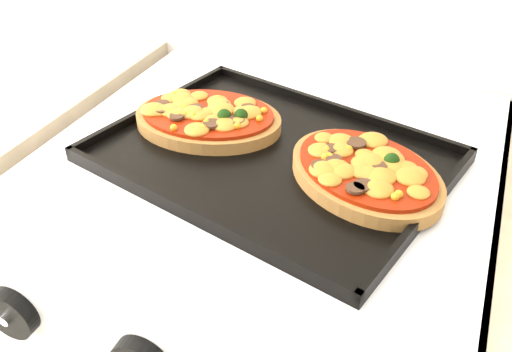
% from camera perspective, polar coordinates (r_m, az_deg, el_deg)
% --- Properties ---
extents(control_panel, '(0.60, 0.02, 0.09)m').
position_cam_1_polar(control_panel, '(0.61, -10.04, -16.68)').
color(control_panel, white).
rests_on(control_panel, stove).
extents(knob_left, '(0.06, 0.02, 0.06)m').
position_cam_1_polar(knob_left, '(0.68, -23.23, -12.50)').
color(knob_left, black).
rests_on(knob_left, control_panel).
extents(baking_tray, '(0.49, 0.41, 0.02)m').
position_cam_1_polar(baking_tray, '(0.74, 1.51, 2.17)').
color(baking_tray, black).
rests_on(baking_tray, stove).
extents(pizza_left, '(0.23, 0.18, 0.03)m').
position_cam_1_polar(pizza_left, '(0.81, -4.83, 5.91)').
color(pizza_left, olive).
rests_on(pizza_left, baking_tray).
extents(pizza_right, '(0.26, 0.24, 0.03)m').
position_cam_1_polar(pizza_right, '(0.70, 10.93, 0.48)').
color(pizza_right, olive).
rests_on(pizza_right, baking_tray).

